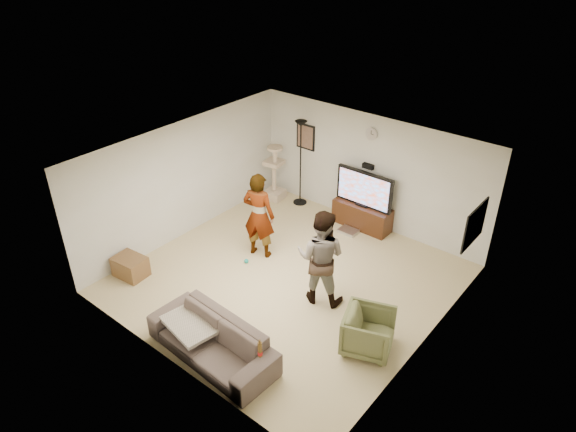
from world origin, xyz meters
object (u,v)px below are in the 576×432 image
Objects in this scene: sofa at (212,340)px; side_table at (130,267)px; tv_stand at (362,216)px; person_left at (259,215)px; cat_tree at (274,172)px; person_right at (321,257)px; armchair at (368,332)px; tv at (364,189)px; floor_lamp at (300,164)px; beer_bottle at (260,349)px.

sofa is 3.65× the size of side_table.
tv_stand is 4.77m from sofa.
person_left is at bearing 119.79° from sofa.
person_right is at bearing -37.62° from cat_tree.
person_right is 2.33× the size of armchair.
person_right reaches higher than armchair.
tv is 2.20× the size of side_table.
floor_lamp reaches higher than person_right.
beer_bottle is (1.28, -4.77, 0.49)m from tv_stand.
floor_lamp is 8.20× the size of beer_bottle.
person_right is 1.53m from armchair.
tv_stand is at bearing 96.02° from sofa.
tv_stand is at bearing -131.53° from person_left.
beer_bottle reaches higher than sofa.
person_right reaches higher than tv_stand.
tv_stand is 1.69× the size of armchair.
person_right is at bearing -74.14° from tv_stand.
floor_lamp is 0.74m from cat_tree.
person_left is 1.00× the size of person_right.
tv is at bearing 13.51° from armchair.
floor_lamp reaches higher than sofa.
cat_tree is 5.83m from beer_bottle.
floor_lamp reaches higher than beer_bottle.
cat_tree is at bearing 36.62° from armchair.
cat_tree is at bearing 88.45° from side_table.
beer_bottle reaches higher than tv_stand.
floor_lamp is at bearing 30.57° from armchair.
person_left is 7.19× the size of beer_bottle.
beer_bottle reaches higher than side_table.
person_left is at bearing -72.74° from floor_lamp.
person_left is at bearing 132.08° from beer_bottle.
tv is 3.77m from armchair.
cat_tree is at bearing -175.01° from tv_stand.
cat_tree reaches higher than tv.
armchair is (4.41, -2.90, -0.34)m from cat_tree.
armchair is at bearing 138.39° from person_right.
floor_lamp is (-1.72, -0.00, 0.09)m from tv.
tv is 2.37m from cat_tree.
floor_lamp is at bearing 115.46° from sofa.
tv_stand is 0.64× the size of floor_lamp.
sofa is 8.78× the size of beer_bottle.
cat_tree is at bearing -161.91° from floor_lamp.
person_left reaches higher than sofa.
sofa is at bearing 180.00° from beer_bottle.
armchair is (1.33, -0.53, -0.55)m from person_right.
armchair reaches higher than sofa.
tv is 1.71× the size of armchair.
floor_lamp is 2.31m from person_left.
tv_stand is 2.40m from cat_tree.
side_table is at bearing 8.35° from person_right.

